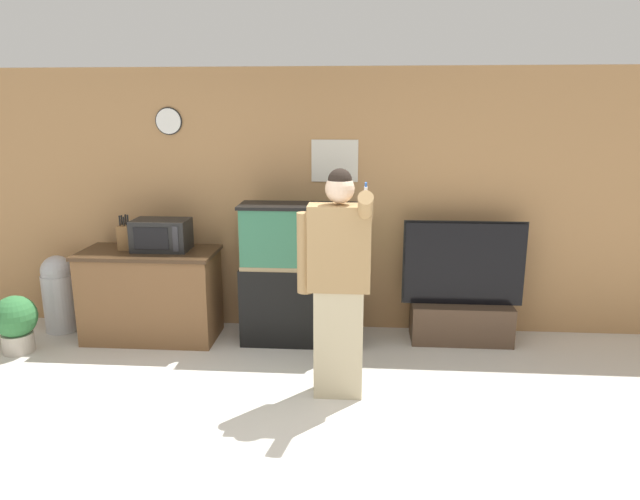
{
  "coord_description": "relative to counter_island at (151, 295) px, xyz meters",
  "views": [
    {
      "loc": [
        0.61,
        -3.15,
        2.2
      ],
      "look_at": [
        0.27,
        1.5,
        1.05
      ],
      "focal_mm": 32.0,
      "sensor_mm": 36.0,
      "label": 1
    }
  ],
  "objects": [
    {
      "name": "ground_plane",
      "position": [
        1.42,
        -2.01,
        -0.44
      ],
      "size": [
        18.0,
        18.0,
        0.0
      ],
      "primitive_type": "plane",
      "color": "beige"
    },
    {
      "name": "trash_bin",
      "position": [
        -1.01,
        0.13,
        -0.04
      ],
      "size": [
        0.33,
        0.33,
        0.78
      ],
      "color": "#B7B7BC",
      "rests_on": "ground_plane"
    },
    {
      "name": "knife_block",
      "position": [
        -0.24,
        0.05,
        0.56
      ],
      "size": [
        0.11,
        0.12,
        0.34
      ],
      "color": "brown",
      "rests_on": "counter_island"
    },
    {
      "name": "wall_back_paneled",
      "position": [
        1.42,
        0.46,
        0.86
      ],
      "size": [
        10.0,
        0.08,
        2.6
      ],
      "color": "#A87A4C",
      "rests_on": "ground_plane"
    },
    {
      "name": "counter_island",
      "position": [
        0.0,
        0.0,
        0.0
      ],
      "size": [
        1.3,
        0.64,
        0.88
      ],
      "color": "brown",
      "rests_on": "ground_plane"
    },
    {
      "name": "person_standing",
      "position": [
        1.87,
        -1.02,
        0.49
      ],
      "size": [
        0.56,
        0.43,
        1.79
      ],
      "color": "#BCAD89",
      "rests_on": "ground_plane"
    },
    {
      "name": "aquarium_on_stand",
      "position": [
        1.48,
        0.02,
        0.23
      ],
      "size": [
        1.15,
        0.42,
        1.35
      ],
      "color": "black",
      "rests_on": "ground_plane"
    },
    {
      "name": "microwave",
      "position": [
        0.13,
        0.04,
        0.59
      ],
      "size": [
        0.53,
        0.33,
        0.3
      ],
      "color": "black",
      "rests_on": "counter_island"
    },
    {
      "name": "potted_plant",
      "position": [
        -1.14,
        -0.43,
        -0.15
      ],
      "size": [
        0.39,
        0.39,
        0.54
      ],
      "color": "#B2A899",
      "rests_on": "ground_plane"
    },
    {
      "name": "tv_on_stand",
      "position": [
        3.02,
        0.15,
        -0.1
      ],
      "size": [
        1.16,
        0.4,
        1.19
      ],
      "color": "#4C3828",
      "rests_on": "ground_plane"
    }
  ]
}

